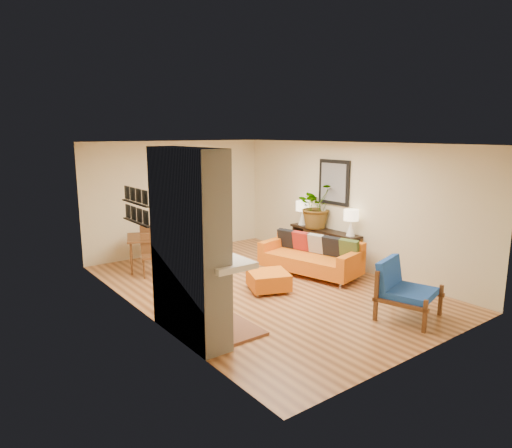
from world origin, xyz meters
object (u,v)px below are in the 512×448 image
(blue_chair, at_px, (402,286))
(sofa, at_px, (312,256))
(ottoman, at_px, (269,280))
(console_table, at_px, (324,236))
(lamp_far, at_px, (302,210))
(lamp_near, at_px, (351,219))
(dining_table, at_px, (146,243))
(houseplant, at_px, (317,206))

(blue_chair, bearing_deg, sofa, 79.83)
(ottoman, distance_m, console_table, 2.24)
(sofa, xyz_separation_m, blue_chair, (-0.43, -2.42, 0.13))
(console_table, bearing_deg, lamp_far, 90.00)
(lamp_far, bearing_deg, sofa, -123.83)
(blue_chair, height_order, lamp_near, lamp_near)
(sofa, height_order, console_table, sofa)
(ottoman, height_order, lamp_near, lamp_near)
(dining_table, relative_size, lamp_far, 2.90)
(ottoman, height_order, houseplant, houseplant)
(ottoman, distance_m, blue_chair, 2.33)
(dining_table, bearing_deg, lamp_far, -20.08)
(lamp_far, bearing_deg, ottoman, -146.07)
(blue_chair, relative_size, houseplant, 1.06)
(dining_table, xyz_separation_m, console_table, (3.26, -1.90, 0.03))
(dining_table, distance_m, lamp_far, 3.51)
(lamp_near, bearing_deg, sofa, 156.49)
(sofa, relative_size, houseplant, 2.17)
(ottoman, distance_m, lamp_near, 2.27)
(console_table, height_order, lamp_far, lamp_far)
(lamp_far, xyz_separation_m, houseplant, (-0.01, -0.46, 0.16))
(dining_table, distance_m, lamp_near, 4.22)
(ottoman, xyz_separation_m, console_table, (2.10, 0.70, 0.38))
(ottoman, relative_size, houseplant, 0.89)
(dining_table, distance_m, houseplant, 3.71)
(sofa, bearing_deg, houseplant, 41.57)
(console_table, bearing_deg, lamp_near, -90.00)
(dining_table, relative_size, houseplant, 1.58)
(blue_chair, bearing_deg, console_table, 67.31)
(blue_chair, bearing_deg, lamp_near, 60.57)
(sofa, bearing_deg, console_table, 28.58)
(console_table, distance_m, houseplant, 0.69)
(blue_chair, xyz_separation_m, lamp_far, (1.18, 3.54, 0.58))
(blue_chair, height_order, console_table, blue_chair)
(dining_table, bearing_deg, lamp_near, -38.92)
(blue_chair, height_order, houseplant, houseplant)
(dining_table, height_order, console_table, dining_table)
(lamp_far, bearing_deg, houseplant, -91.24)
(sofa, height_order, dining_table, dining_table)
(console_table, xyz_separation_m, lamp_far, (0.00, 0.71, 0.49))
(sofa, distance_m, lamp_near, 1.09)
(lamp_near, bearing_deg, console_table, 90.00)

